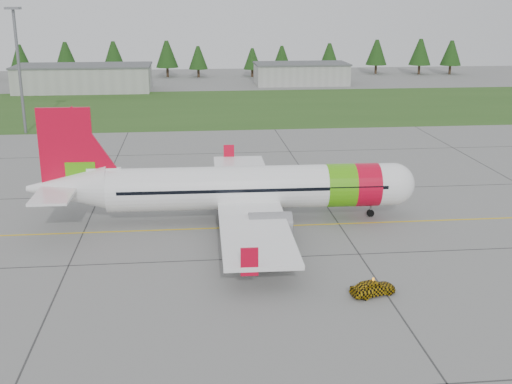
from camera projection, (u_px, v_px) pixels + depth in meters
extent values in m
plane|color=gray|center=(246.00, 259.00, 55.36)|extent=(320.00, 320.00, 0.00)
cylinder|color=white|center=(253.00, 187.00, 64.25)|extent=(28.83, 4.85, 4.31)
sphere|color=white|center=(393.00, 184.00, 65.40)|extent=(4.31, 4.31, 4.31)
cone|color=white|center=(67.00, 188.00, 62.67)|extent=(7.82, 4.46, 4.31)
cube|color=black|center=(397.00, 180.00, 65.32)|extent=(1.82, 2.91, 0.62)
cylinder|color=#50B30D|center=(340.00, 185.00, 64.96)|extent=(2.96, 4.45, 4.39)
cylinder|color=red|center=(366.00, 185.00, 65.17)|extent=(2.52, 4.44, 4.39)
cube|color=white|center=(247.00, 199.00, 64.55)|extent=(6.75, 35.50, 0.40)
cube|color=red|center=(229.00, 153.00, 81.07)|extent=(1.33, 0.22, 2.21)
cube|color=red|center=(249.00, 262.00, 47.50)|extent=(1.33, 0.22, 2.21)
cylinder|color=gray|center=(259.00, 188.00, 70.66)|extent=(4.02, 2.40, 2.32)
cylinder|color=gray|center=(270.00, 224.00, 59.05)|extent=(4.02, 2.40, 2.32)
cube|color=red|center=(66.00, 151.00, 61.62)|extent=(5.09, 0.49, 8.40)
cube|color=#50B30D|center=(81.00, 175.00, 62.42)|extent=(2.88, 0.52, 2.65)
cube|color=white|center=(61.00, 185.00, 62.55)|extent=(3.78, 12.78, 0.24)
cylinder|color=slate|center=(371.00, 209.00, 65.99)|extent=(0.20, 0.20, 1.55)
cylinder|color=black|center=(370.00, 213.00, 66.10)|extent=(0.76, 0.32, 0.75)
cylinder|color=slate|center=(235.00, 201.00, 67.75)|extent=(0.24, 0.24, 2.10)
cylinder|color=black|center=(231.00, 205.00, 67.85)|extent=(1.16, 0.52, 1.15)
cylinder|color=slate|center=(238.00, 220.00, 61.84)|extent=(0.24, 0.24, 2.10)
cylinder|color=black|center=(234.00, 225.00, 61.94)|extent=(1.16, 0.52, 1.15)
imported|color=#CB9D0B|center=(374.00, 273.00, 48.06)|extent=(1.57, 1.72, 3.55)
cube|color=#30561E|center=(212.00, 107.00, 133.49)|extent=(320.00, 50.00, 0.03)
cube|color=gold|center=(239.00, 227.00, 62.98)|extent=(120.00, 0.25, 0.02)
cube|color=#A8A8A3|center=(84.00, 79.00, 156.36)|extent=(32.00, 14.00, 6.00)
cube|color=#A8A8A3|center=(301.00, 74.00, 169.50)|extent=(24.00, 12.00, 5.20)
cylinder|color=slate|center=(20.00, 73.00, 104.61)|extent=(0.50, 0.50, 20.00)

